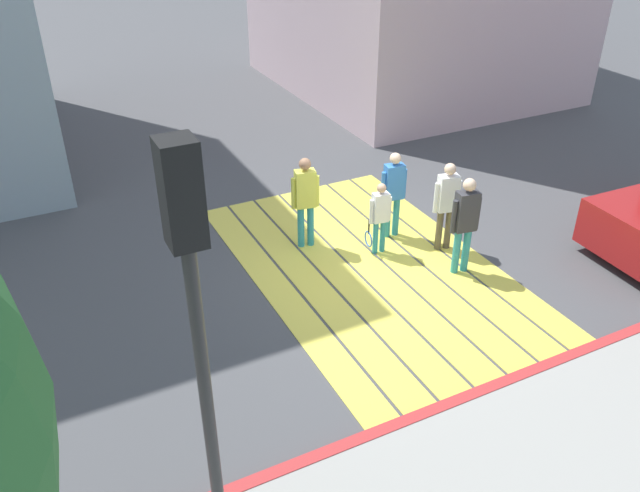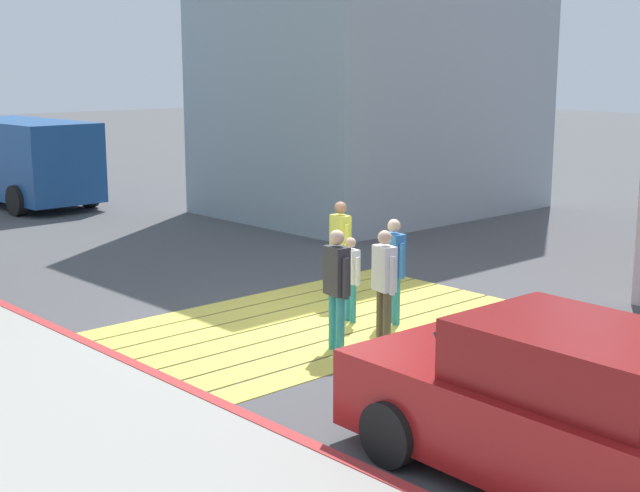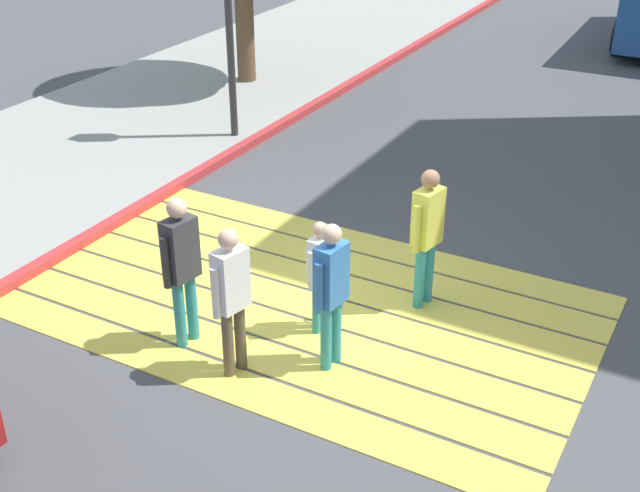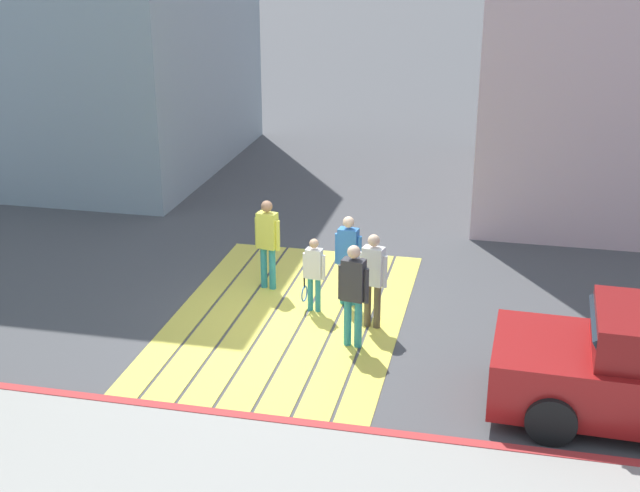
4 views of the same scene
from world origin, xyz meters
name	(u,v)px [view 3 (image 3 of 4)]	position (x,y,z in m)	size (l,w,h in m)	color
ground_plane	(307,304)	(0.00, 0.00, 0.00)	(120.00, 120.00, 0.00)	#4C4C4F
crosswalk_stripes	(307,304)	(0.00, 0.00, 0.01)	(6.40, 3.80, 0.01)	#EAD64C
curb_painted	(91,236)	(-3.25, 0.00, 0.07)	(0.16, 40.00, 0.13)	#BC3333
pedestrian_adult_lead	(181,262)	(-0.74, -1.25, 0.98)	(0.27, 0.49, 1.69)	teal
pedestrian_adult_trailing	(427,229)	(1.15, 0.65, 0.97)	(0.28, 0.48, 1.67)	teal
pedestrian_adult_side	(331,286)	(0.79, -0.88, 0.94)	(0.25, 0.47, 1.61)	teal
pedestrian_teen_behind	(231,292)	(-0.01, -1.44, 0.94)	(0.27, 0.47, 1.61)	brown
pedestrian_child_with_racket	(321,271)	(0.39, -0.37, 0.74)	(0.29, 0.41, 1.32)	teal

